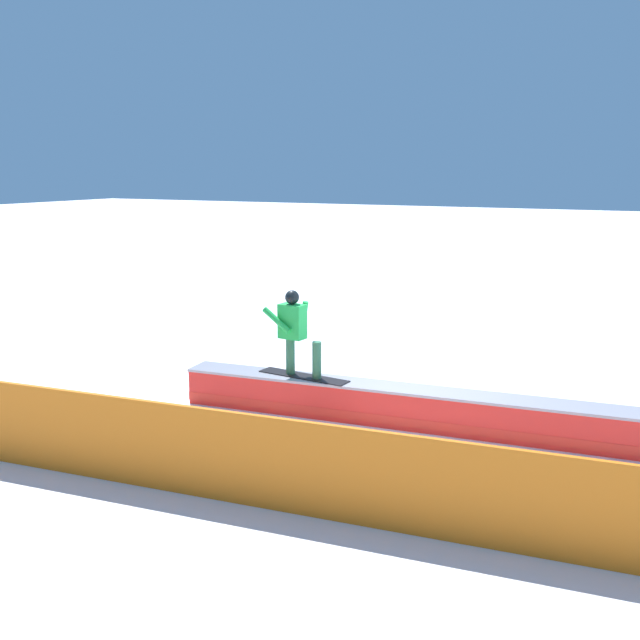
# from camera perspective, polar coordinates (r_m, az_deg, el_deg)

# --- Properties ---
(ground_plane) EXTENTS (120.00, 120.00, 0.00)m
(ground_plane) POSITION_cam_1_polar(r_m,az_deg,el_deg) (11.15, 5.99, -8.10)
(ground_plane) COLOR white
(grind_box) EXTENTS (6.88, 1.24, 0.59)m
(grind_box) POSITION_cam_1_polar(r_m,az_deg,el_deg) (11.06, 6.02, -6.81)
(grind_box) COLOR red
(grind_box) RESTS_ON ground_plane
(snowboarder) EXTENTS (1.55, 0.45, 1.35)m
(snowboarder) POSITION_cam_1_polar(r_m,az_deg,el_deg) (11.31, -1.94, -0.84)
(snowboarder) COLOR black
(snowboarder) RESTS_ON grind_box
(safety_fence) EXTENTS (13.83, 1.45, 1.10)m
(safety_fence) POSITION_cam_1_polar(r_m,az_deg,el_deg) (8.22, -2.03, -11.43)
(safety_fence) COLOR orange
(safety_fence) RESTS_ON ground_plane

